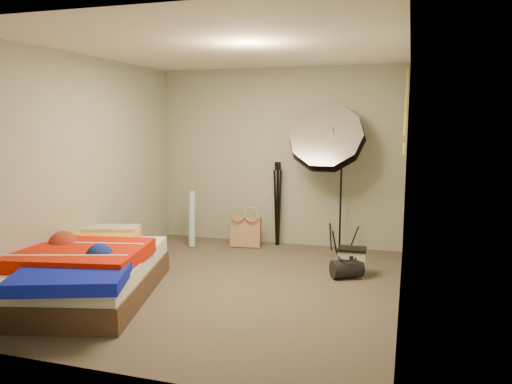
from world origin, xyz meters
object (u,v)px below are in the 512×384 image
at_px(duffel_bag, 347,269).
at_px(photo_umbrella, 327,141).
at_px(camera_case, 352,263).
at_px(wrapping_roll, 192,219).
at_px(bed, 84,270).
at_px(tote_bag, 246,232).
at_px(camera_tripod, 278,198).

distance_m(duffel_bag, photo_umbrella, 1.78).
bearing_deg(camera_case, wrapping_roll, 161.68).
height_order(duffel_bag, bed, bed).
distance_m(wrapping_roll, photo_umbrella, 2.18).
height_order(wrapping_roll, camera_case, wrapping_roll).
relative_size(tote_bag, camera_tripod, 0.36).
distance_m(duffel_bag, bed, 2.84).
height_order(camera_case, photo_umbrella, photo_umbrella).
bearing_deg(camera_tripod, wrapping_roll, -160.41).
relative_size(camera_case, duffel_bag, 0.85).
relative_size(camera_case, camera_tripod, 0.25).
distance_m(camera_case, duffel_bag, 0.14).
xyz_separation_m(tote_bag, camera_tripod, (0.40, 0.22, 0.47)).
distance_m(bed, camera_tripod, 2.96).
xyz_separation_m(tote_bag, wrapping_roll, (-0.74, -0.19, 0.18)).
distance_m(wrapping_roll, camera_tripod, 1.25).
bearing_deg(wrapping_roll, photo_umbrella, 6.11).
xyz_separation_m(camera_case, bed, (-2.51, -1.53, 0.13)).
bearing_deg(photo_umbrella, tote_bag, -179.52).
height_order(tote_bag, bed, bed).
relative_size(duffel_bag, photo_umbrella, 0.17).
xyz_separation_m(camera_case, duffel_bag, (-0.04, -0.13, -0.04)).
distance_m(tote_bag, camera_tripod, 0.66).
relative_size(wrapping_roll, camera_case, 2.65).
xyz_separation_m(camera_case, camera_tripod, (-1.18, 1.09, 0.54)).
relative_size(tote_bag, duffel_bag, 1.22).
height_order(duffel_bag, photo_umbrella, photo_umbrella).
distance_m(tote_bag, wrapping_roll, 0.78).
bearing_deg(wrapping_roll, camera_case, -16.40).
xyz_separation_m(camera_case, photo_umbrella, (-0.45, 0.88, 1.36)).
relative_size(wrapping_roll, photo_umbrella, 0.37).
xyz_separation_m(tote_bag, camera_case, (1.58, -0.87, -0.06)).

